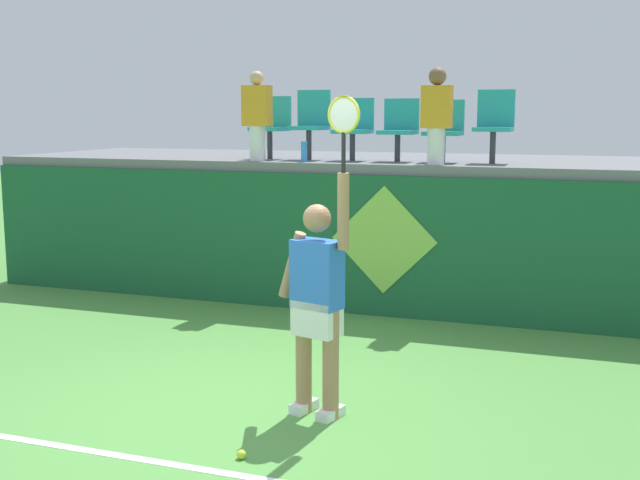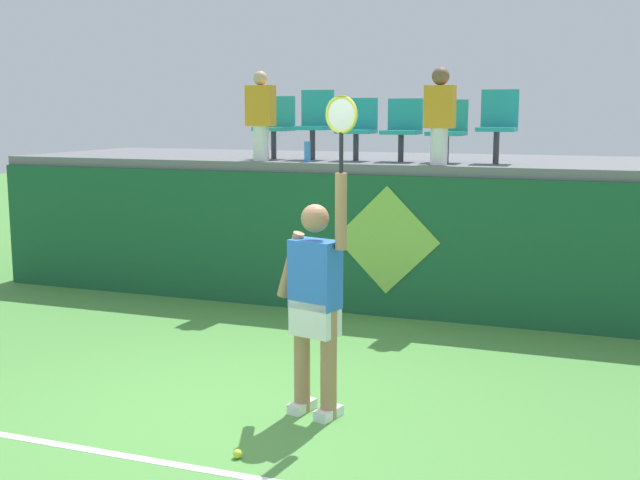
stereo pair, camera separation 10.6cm
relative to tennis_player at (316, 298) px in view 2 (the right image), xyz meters
name	(u,v)px [view 2 (the right image)]	position (x,y,z in m)	size (l,w,h in m)	color
ground_plane	(227,416)	(-0.65, -0.28, -0.96)	(40.00, 40.00, 0.00)	#519342
court_back_wall	(363,244)	(-0.65, 3.31, -0.12)	(10.31, 0.20, 1.67)	#195633
spectator_platform	(395,162)	(-0.65, 4.71, 0.77)	(10.31, 2.91, 0.12)	slate
court_baseline_stripe	(165,463)	(-0.65, -1.21, -0.95)	(9.28, 0.08, 0.01)	white
tennis_player	(316,298)	(0.00, 0.00, 0.00)	(0.74, 0.35, 2.51)	white
tennis_ball	(237,454)	(-0.22, -0.96, -0.92)	(0.07, 0.07, 0.07)	#D1E533
water_bottle	(307,152)	(-1.42, 3.46, 0.96)	(0.08, 0.08, 0.25)	#338CE5
stadium_chair_0	(276,124)	(-2.07, 3.98, 1.28)	(0.44, 0.42, 0.81)	#38383D
stadium_chair_1	(315,121)	(-1.52, 3.98, 1.32)	(0.44, 0.42, 0.89)	#38383D
stadium_chair_2	(358,126)	(-0.94, 3.98, 1.26)	(0.44, 0.42, 0.78)	#38383D
stadium_chair_3	(403,127)	(-0.36, 3.98, 1.26)	(0.44, 0.42, 0.77)	#38383D
stadium_chair_4	(448,128)	(0.20, 3.98, 1.25)	(0.44, 0.42, 0.75)	#38383D
stadium_chair_5	(498,122)	(0.79, 3.98, 1.31)	(0.44, 0.42, 0.87)	#38383D
spectator_0	(440,114)	(0.20, 3.51, 1.41)	(0.34, 0.20, 1.11)	white
spectator_1	(261,115)	(-2.07, 3.51, 1.40)	(0.34, 0.20, 1.11)	white
wall_signage_mount	(386,317)	(-0.33, 3.20, -0.96)	(1.27, 0.01, 1.55)	#195633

